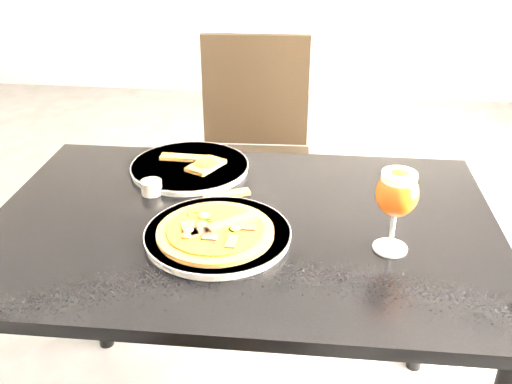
# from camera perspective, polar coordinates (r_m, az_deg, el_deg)

# --- Properties ---
(ground) EXTENTS (6.00, 6.00, 0.00)m
(ground) POSITION_cam_1_polar(r_m,az_deg,el_deg) (2.06, -8.12, -16.81)
(ground) COLOR #505053
(ground) RESTS_ON ground
(dining_table) EXTENTS (1.21, 0.82, 0.75)m
(dining_table) POSITION_cam_1_polar(r_m,az_deg,el_deg) (1.40, -1.34, -5.99)
(dining_table) COLOR black
(dining_table) RESTS_ON ground
(chair_far) EXTENTS (0.46, 0.46, 0.96)m
(chair_far) POSITION_cam_1_polar(r_m,az_deg,el_deg) (2.25, -0.28, 3.98)
(chair_far) COLOR black
(chair_far) RESTS_ON ground
(plate_main) EXTENTS (0.39, 0.39, 0.02)m
(plate_main) POSITION_cam_1_polar(r_m,az_deg,el_deg) (1.28, -3.84, -4.27)
(plate_main) COLOR white
(plate_main) RESTS_ON dining_table
(pizza) EXTENTS (0.26, 0.26, 0.03)m
(pizza) POSITION_cam_1_polar(r_m,az_deg,el_deg) (1.26, -4.04, -3.87)
(pizza) COLOR #A46127
(pizza) RESTS_ON plate_main
(plate_second) EXTENTS (0.35, 0.35, 0.02)m
(plate_second) POSITION_cam_1_polar(r_m,az_deg,el_deg) (1.60, -6.63, 2.49)
(plate_second) COLOR white
(plate_second) RESTS_ON dining_table
(crust_scraps) EXTENTS (0.19, 0.12, 0.01)m
(crust_scraps) POSITION_cam_1_polar(r_m,az_deg,el_deg) (1.59, -5.81, 2.96)
(crust_scraps) COLOR #A46127
(crust_scraps) RESTS_ON plate_second
(loose_crust) EXTENTS (0.12, 0.08, 0.01)m
(loose_crust) POSITION_cam_1_polar(r_m,az_deg,el_deg) (1.45, -2.97, -0.26)
(loose_crust) COLOR #A46127
(loose_crust) RESTS_ON dining_table
(sauce_cup) EXTENTS (0.05, 0.05, 0.04)m
(sauce_cup) POSITION_cam_1_polar(r_m,az_deg,el_deg) (1.48, -10.42, 0.53)
(sauce_cup) COLOR #B6B1A4
(sauce_cup) RESTS_ON dining_table
(beer_glass) EXTENTS (0.09, 0.09, 0.19)m
(beer_glass) POSITION_cam_1_polar(r_m,az_deg,el_deg) (1.21, 13.93, -0.18)
(beer_glass) COLOR silver
(beer_glass) RESTS_ON dining_table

